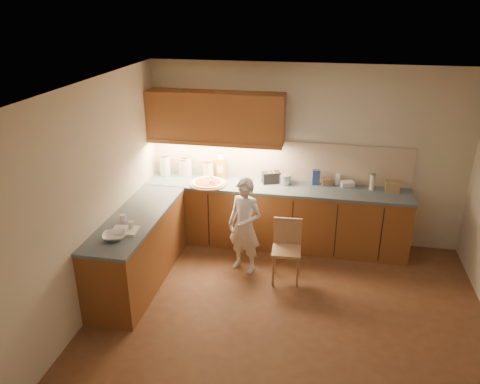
{
  "coord_description": "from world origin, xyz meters",
  "views": [
    {
      "loc": [
        0.3,
        -4.44,
        3.4
      ],
      "look_at": [
        -0.8,
        1.2,
        1.0
      ],
      "focal_mm": 35.0,
      "sensor_mm": 36.0,
      "label": 1
    }
  ],
  "objects": [
    {
      "name": "steel_pot",
      "position": [
        -0.26,
        1.81,
        0.99
      ],
      "size": [
        0.19,
        0.19,
        0.14
      ],
      "color": "#B3B3B9",
      "rests_on": "l_counter"
    },
    {
      "name": "canister_b",
      "position": [
        -1.78,
        1.85,
        1.06
      ],
      "size": [
        0.16,
        0.16,
        0.28
      ],
      "rotation": [
        0.0,
        0.0,
        0.04
      ],
      "color": "silver",
      "rests_on": "l_counter"
    },
    {
      "name": "blue_box",
      "position": [
        0.17,
        1.88,
        1.03
      ],
      "size": [
        0.12,
        0.1,
        0.22
      ],
      "primitive_type": "cube",
      "rotation": [
        0.0,
        0.0,
        0.2
      ],
      "color": "#324796",
      "rests_on": "l_counter"
    },
    {
      "name": "flat_pack",
      "position": [
        0.61,
        1.89,
        0.96
      ],
      "size": [
        0.22,
        0.18,
        0.07
      ],
      "primitive_type": "cube",
      "rotation": [
        0.0,
        0.0,
        0.32
      ],
      "color": "white",
      "rests_on": "l_counter"
    },
    {
      "name": "child",
      "position": [
        -0.68,
        0.91,
        0.65
      ],
      "size": [
        0.55,
        0.46,
        1.3
      ],
      "primitive_type": "imported",
      "rotation": [
        0.0,
        0.0,
        -0.35
      ],
      "color": "white",
      "rests_on": "ground"
    },
    {
      "name": "l_counter",
      "position": [
        -0.92,
        1.25,
        0.46
      ],
      "size": [
        3.77,
        2.62,
        0.92
      ],
      "color": "brown",
      "rests_on": "ground"
    },
    {
      "name": "canister_a",
      "position": [
        -2.06,
        1.82,
        1.09
      ],
      "size": [
        0.17,
        0.17,
        0.33
      ],
      "rotation": [
        0.0,
        0.0,
        -0.17
      ],
      "color": "white",
      "rests_on": "l_counter"
    },
    {
      "name": "pizza_on_board",
      "position": [
        -1.34,
        1.57,
        0.94
      ],
      "size": [
        0.53,
        0.53,
        0.21
      ],
      "rotation": [
        0.0,
        0.0,
        -0.2
      ],
      "color": "tan",
      "rests_on": "l_counter"
    },
    {
      "name": "mixing_bowl",
      "position": [
        -1.95,
        -0.2,
        0.95
      ],
      "size": [
        0.32,
        0.32,
        0.06
      ],
      "primitive_type": "imported",
      "rotation": [
        0.0,
        0.0,
        0.31
      ],
      "color": "white",
      "rests_on": "l_counter"
    },
    {
      "name": "backsplash",
      "position": [
        -0.38,
        1.99,
        1.21
      ],
      "size": [
        3.75,
        0.02,
        0.58
      ],
      "primitive_type": "cube",
      "color": "#C7B49A",
      "rests_on": "l_counter"
    },
    {
      "name": "upper_cabinets",
      "position": [
        -1.27,
        1.82,
        1.85
      ],
      "size": [
        1.95,
        0.36,
        0.73
      ],
      "color": "brown",
      "rests_on": "ground"
    },
    {
      "name": "spice_jar_a",
      "position": [
        -2.03,
        0.22,
        0.96
      ],
      "size": [
        0.09,
        0.09,
        0.09
      ],
      "primitive_type": "cylinder",
      "rotation": [
        0.0,
        0.0,
        -0.37
      ],
      "color": "silver",
      "rests_on": "l_counter"
    },
    {
      "name": "canister_c",
      "position": [
        -1.75,
        1.87,
        1.08
      ],
      "size": [
        0.17,
        0.17,
        0.31
      ],
      "rotation": [
        0.0,
        0.0,
        -0.19
      ],
      "color": "white",
      "rests_on": "l_counter"
    },
    {
      "name": "canister_d",
      "position": [
        -1.41,
        1.86,
        1.06
      ],
      "size": [
        0.17,
        0.17,
        0.27
      ],
      "rotation": [
        0.0,
        0.0,
        -0.34
      ],
      "color": "white",
      "rests_on": "l_counter"
    },
    {
      "name": "tall_jar",
      "position": [
        0.95,
        1.82,
        1.04
      ],
      "size": [
        0.08,
        0.08,
        0.23
      ],
      "rotation": [
        0.0,
        0.0,
        0.16
      ],
      "color": "beige",
      "rests_on": "l_counter"
    },
    {
      "name": "spice_jar_b",
      "position": [
        -1.87,
        0.07,
        0.96
      ],
      "size": [
        0.07,
        0.07,
        0.09
      ],
      "primitive_type": "cylinder",
      "rotation": [
        0.0,
        0.0,
        0.17
      ],
      "color": "white",
      "rests_on": "l_counter"
    },
    {
      "name": "toaster",
      "position": [
        -0.46,
        1.82,
        1.0
      ],
      "size": [
        0.29,
        0.23,
        0.17
      ],
      "rotation": [
        0.0,
        0.0,
        0.37
      ],
      "color": "black",
      "rests_on": "l_counter"
    },
    {
      "name": "card_box_a",
      "position": [
        0.34,
        1.88,
        0.97
      ],
      "size": [
        0.17,
        0.13,
        0.11
      ],
      "primitive_type": "cube",
      "rotation": [
        0.0,
        0.0,
        0.2
      ],
      "color": "#9A7553",
      "rests_on": "l_counter"
    },
    {
      "name": "white_bottle",
      "position": [
        0.48,
        1.92,
        1.0
      ],
      "size": [
        0.06,
        0.06,
        0.16
      ],
      "primitive_type": "cube",
      "rotation": [
        0.0,
        0.0,
        -0.17
      ],
      "color": "white",
      "rests_on": "l_counter"
    },
    {
      "name": "dough_cloth",
      "position": [
        -1.91,
        -0.01,
        0.93
      ],
      "size": [
        0.32,
        0.26,
        0.02
      ],
      "primitive_type": "cube",
      "rotation": [
        0.0,
        0.0,
        0.09
      ],
      "color": "silver",
      "rests_on": "l_counter"
    },
    {
      "name": "room",
      "position": [
        0.0,
        0.0,
        1.68
      ],
      "size": [
        4.54,
        4.5,
        2.62
      ],
      "color": "brown",
      "rests_on": "ground"
    },
    {
      "name": "oil_jug",
      "position": [
        -1.22,
        1.89,
        1.08
      ],
      "size": [
        0.14,
        0.12,
        0.35
      ],
      "rotation": [
        0.0,
        0.0,
        -0.33
      ],
      "color": "#AD8E22",
      "rests_on": "l_counter"
    },
    {
      "name": "wooden_chair",
      "position": [
        -0.12,
        0.83,
        0.47
      ],
      "size": [
        0.38,
        0.38,
        0.81
      ],
      "rotation": [
        0.0,
        0.0,
        0.05
      ],
      "color": "tan",
      "rests_on": "ground"
    },
    {
      "name": "card_box_b",
      "position": [
        1.22,
        1.81,
        0.99
      ],
      "size": [
        0.2,
        0.16,
        0.15
      ],
      "primitive_type": "cube",
      "rotation": [
        0.0,
        0.0,
        -0.04
      ],
      "color": "tan",
      "rests_on": "l_counter"
    }
  ]
}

